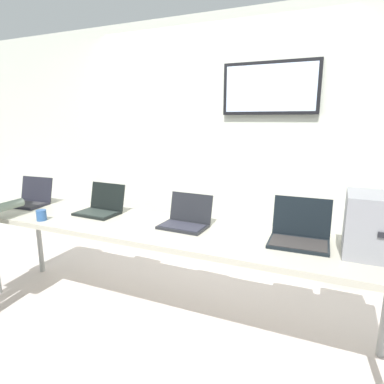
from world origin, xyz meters
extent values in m
cube|color=beige|center=(0.00, 0.00, -0.02)|extent=(8.00, 8.00, 0.04)
cube|color=beige|center=(0.00, 1.13, 1.30)|extent=(8.00, 0.06, 2.59)
cube|color=black|center=(0.59, 1.08, 1.87)|extent=(0.88, 0.05, 0.47)
cube|color=silver|center=(0.59, 1.06, 1.87)|extent=(0.82, 0.02, 0.41)
cube|color=#B0AA97|center=(0.00, 0.00, 0.78)|extent=(3.37, 0.70, 0.04)
cylinder|color=#959694|center=(-1.59, 0.25, 0.38)|extent=(0.05, 0.05, 0.76)
cube|color=gray|center=(1.45, 0.05, 0.98)|extent=(0.36, 0.34, 0.37)
cube|color=black|center=(1.45, -0.12, 0.98)|extent=(0.04, 0.01, 0.03)
cube|color=#21222B|center=(-1.44, 0.02, 0.81)|extent=(0.38, 0.26, 0.02)
cube|color=#333234|center=(-1.44, 0.01, 0.82)|extent=(0.34, 0.21, 0.00)
cube|color=#21222B|center=(-1.45, 0.17, 0.93)|extent=(0.36, 0.09, 0.23)
cube|color=white|center=(-1.45, 0.17, 0.93)|extent=(0.33, 0.07, 0.20)
cube|color=black|center=(-0.63, 0.06, 0.81)|extent=(0.36, 0.25, 0.02)
cube|color=#28302C|center=(-0.63, 0.04, 0.82)|extent=(0.33, 0.20, 0.00)
cube|color=black|center=(-0.63, 0.20, 0.93)|extent=(0.36, 0.08, 0.23)
cube|color=#231B31|center=(-0.63, 0.20, 0.93)|extent=(0.33, 0.06, 0.20)
cube|color=black|center=(0.19, 0.04, 0.81)|extent=(0.36, 0.24, 0.02)
cube|color=#2B2C38|center=(0.19, 0.02, 0.82)|extent=(0.33, 0.19, 0.00)
cube|color=black|center=(0.20, 0.17, 0.92)|extent=(0.35, 0.07, 0.22)
cube|color=#2A5240|center=(0.20, 0.17, 0.92)|extent=(0.32, 0.06, 0.19)
cube|color=black|center=(1.02, 0.03, 0.81)|extent=(0.38, 0.28, 0.02)
cube|color=#302C2B|center=(1.02, 0.01, 0.82)|extent=(0.35, 0.23, 0.00)
cube|color=black|center=(1.01, 0.19, 0.95)|extent=(0.38, 0.07, 0.26)
cube|color=white|center=(1.01, 0.19, 0.95)|extent=(0.35, 0.06, 0.23)
cylinder|color=slate|center=(-1.23, -0.34, 0.90)|extent=(0.08, 0.32, 0.07)
cylinder|color=#2E5690|center=(-0.93, -0.25, 0.84)|extent=(0.08, 0.08, 0.09)
camera|label=1|loc=(1.19, -2.06, 1.59)|focal=30.50mm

